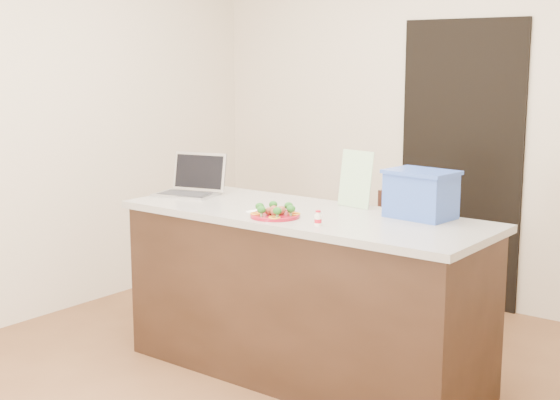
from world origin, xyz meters
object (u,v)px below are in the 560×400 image
Objects in this scene: laptop at (192,183)px; chair at (390,255)px; blue_box at (421,194)px; island at (304,294)px; napkin at (265,212)px; plate at (275,215)px; yogurt_bottle at (318,219)px.

chair is at bearing 30.75° from laptop.
blue_box is 1.02m from chair.
napkin is at bearing -139.47° from island.
plate is at bearing -30.58° from laptop.
laptop is (-1.11, 0.27, 0.04)m from yogurt_bottle.
plate is 3.37× the size of yogurt_bottle.
blue_box is (0.31, 0.48, 0.09)m from yogurt_bottle.
laptop is at bearing 166.41° from napkin.
blue_box reaches higher than chair.
yogurt_bottle reaches higher than chair.
blue_box is (0.73, 0.38, 0.12)m from napkin.
napkin reaches higher than chair.
chair is at bearing 80.32° from napkin.
island is at bearing -69.51° from chair.
blue_box reaches higher than plate.
island is 0.85m from blue_box.
island is 1.01m from laptop.
yogurt_bottle is at bearing -116.96° from blue_box.
island is at bearing -16.51° from laptop.
blue_box is (0.57, 0.24, 0.58)m from island.
laptop reaches higher than napkin.
plate is 0.29× the size of chair.
blue_box is 0.42× the size of chair.
plate is 0.76m from blue_box.
island is 0.91m from chair.
blue_box reaches higher than island.
laptop is 1.09× the size of blue_box.
yogurt_bottle reaches higher than plate.
yogurt_bottle is 0.21× the size of blue_box.
plate is (-0.04, -0.21, 0.47)m from island.
island is at bearing -151.17° from blue_box.
yogurt_bottle reaches higher than island.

